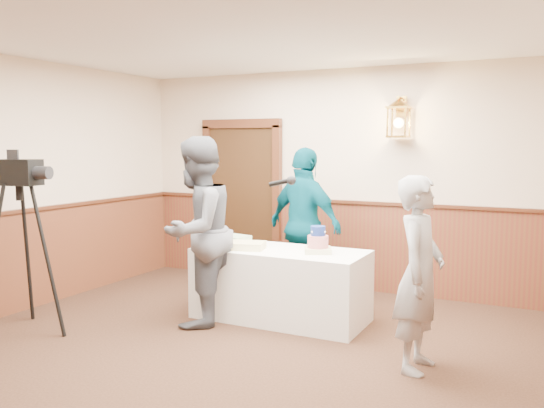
{
  "coord_description": "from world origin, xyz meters",
  "views": [
    {
      "loc": [
        2.32,
        -3.47,
        1.86
      ],
      "look_at": [
        -0.26,
        1.7,
        1.25
      ],
      "focal_mm": 38.0,
      "sensor_mm": 36.0,
      "label": 1
    }
  ],
  "objects": [
    {
      "name": "interviewer",
      "position": [
        -0.96,
        1.38,
        0.97
      ],
      "size": [
        1.53,
        0.94,
        1.93
      ],
      "rotation": [
        0.0,
        0.0,
        -1.56
      ],
      "color": "#51535B",
      "rests_on": "ground"
    },
    {
      "name": "ground",
      "position": [
        0.0,
        0.0,
        0.0
      ],
      "size": [
        7.0,
        7.0,
        0.0
      ],
      "primitive_type": "plane",
      "color": "black",
      "rests_on": "ground"
    },
    {
      "name": "room_shell",
      "position": [
        -0.05,
        0.45,
        1.52
      ],
      "size": [
        6.02,
        7.02,
        2.81
      ],
      "color": "beige",
      "rests_on": "ground"
    },
    {
      "name": "tv_camera_rig",
      "position": [
        -2.33,
        0.38,
        0.77
      ],
      "size": [
        0.67,
        0.62,
        1.71
      ],
      "rotation": [
        0.0,
        0.0,
        0.18
      ],
      "color": "black",
      "rests_on": "ground"
    },
    {
      "name": "tiered_cake",
      "position": [
        0.16,
        1.91,
        0.86
      ],
      "size": [
        0.35,
        0.35,
        0.27
      ],
      "rotation": [
        0.0,
        0.0,
        0.43
      ],
      "color": "beige",
      "rests_on": "display_table"
    },
    {
      "name": "display_table",
      "position": [
        -0.26,
        1.9,
        0.38
      ],
      "size": [
        1.8,
        0.8,
        0.75
      ],
      "primitive_type": "cube",
      "color": "white",
      "rests_on": "ground"
    },
    {
      "name": "sheet_cake_green",
      "position": [
        -0.93,
        2.07,
        0.79
      ],
      "size": [
        0.37,
        0.32,
        0.08
      ],
      "primitive_type": "cube",
      "rotation": [
        0.0,
        0.0,
        -0.19
      ],
      "color": "#99C98D",
      "rests_on": "display_table"
    },
    {
      "name": "assistant_p",
      "position": [
        -0.3,
        2.64,
        0.91
      ],
      "size": [
        1.15,
        0.79,
        1.82
      ],
      "primitive_type": "imported",
      "rotation": [
        0.0,
        0.0,
        2.78
      ],
      "color": "#044A5B",
      "rests_on": "ground"
    },
    {
      "name": "baker",
      "position": [
        1.34,
        1.18,
        0.8
      ],
      "size": [
        0.41,
        0.6,
        1.61
      ],
      "primitive_type": "imported",
      "rotation": [
        0.0,
        0.0,
        1.53
      ],
      "color": "#949599",
      "rests_on": "ground"
    },
    {
      "name": "sheet_cake_yellow",
      "position": [
        -0.59,
        1.76,
        0.79
      ],
      "size": [
        0.43,
        0.36,
        0.08
      ],
      "primitive_type": "cube",
      "rotation": [
        0.0,
        0.0,
        0.25
      ],
      "color": "#E2DE87",
      "rests_on": "display_table"
    }
  ]
}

